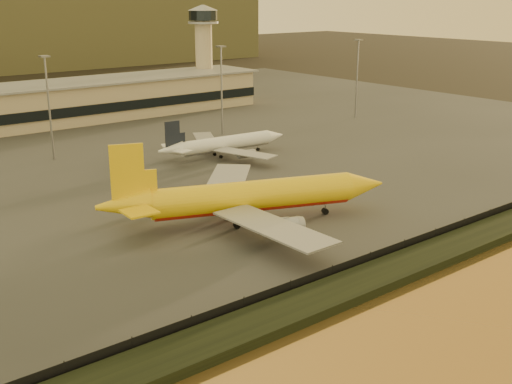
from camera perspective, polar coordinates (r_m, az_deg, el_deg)
ground at (r=106.13m, az=4.09°, el=-4.75°), size 900.00×900.00×0.00m
embankment at (r=95.13m, az=11.09°, el=-7.28°), size 320.00×7.00×1.40m
tarmac at (r=184.28m, az=-16.35°, el=4.14°), size 320.00×220.00×0.20m
perimeter_fence at (r=97.26m, az=9.32°, el=-6.23°), size 300.00×0.05×2.20m
control_tower at (r=245.64m, az=-4.67°, el=12.99°), size 11.20×11.20×35.50m
apron_light_masts at (r=170.08m, az=-9.43°, el=8.92°), size 152.20×12.20×25.40m
dhl_cargo_jet at (r=114.10m, az=-0.70°, el=-0.47°), size 51.35×48.67×15.90m
white_narrowbody_jet at (r=162.42m, az=-2.84°, el=4.30°), size 36.54×35.54×10.49m
gse_vehicle_yellow at (r=128.99m, az=-3.93°, el=-0.21°), size 4.19×2.82×1.73m
gse_vehicle_white at (r=124.26m, az=-8.37°, el=-1.08°), size 3.87×2.68×1.59m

